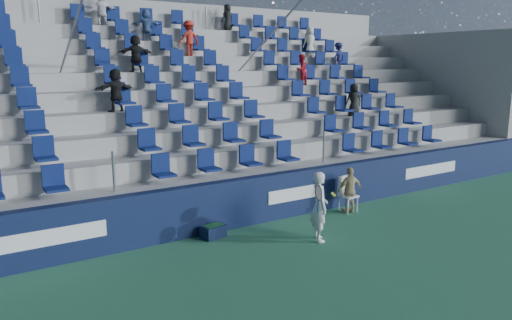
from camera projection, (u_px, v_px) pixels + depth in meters
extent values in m
plane|color=#2F6E4A|center=(324.00, 268.00, 9.86)|extent=(70.00, 70.00, 0.00)
cube|color=#101B3D|center=(242.00, 202.00, 12.33)|extent=(24.00, 0.30, 1.20)
cube|color=white|center=(23.00, 242.00, 9.53)|extent=(3.20, 0.02, 0.34)
cube|color=white|center=(294.00, 194.00, 13.00)|extent=(1.60, 0.02, 0.34)
cube|color=white|center=(431.00, 170.00, 15.93)|extent=(2.40, 0.02, 0.34)
cube|color=#A3A39E|center=(230.00, 197.00, 12.81)|extent=(24.00, 0.85, 1.20)
cube|color=#A3A39E|center=(214.00, 181.00, 13.46)|extent=(24.00, 0.85, 1.70)
cube|color=#A3A39E|center=(200.00, 166.00, 14.11)|extent=(24.00, 0.85, 2.20)
cube|color=#A3A39E|center=(187.00, 153.00, 14.76)|extent=(24.00, 0.85, 2.70)
cube|color=#A3A39E|center=(175.00, 141.00, 15.42)|extent=(24.00, 0.85, 3.20)
cube|color=#A3A39E|center=(164.00, 130.00, 16.07)|extent=(24.00, 0.85, 3.70)
cube|color=#A3A39E|center=(154.00, 120.00, 16.72)|extent=(24.00, 0.85, 4.20)
cube|color=#A3A39E|center=(144.00, 110.00, 17.37)|extent=(24.00, 0.85, 4.70)
cube|color=#A3A39E|center=(135.00, 102.00, 18.02)|extent=(24.00, 0.85, 5.20)
cube|color=#A3A39E|center=(129.00, 87.00, 18.48)|extent=(24.00, 0.50, 6.20)
cube|color=#A3A39E|center=(428.00, 95.00, 21.54)|extent=(0.30, 7.65, 5.20)
cube|color=#0D1C50|center=(230.00, 161.00, 12.62)|extent=(16.05, 0.50, 0.70)
cube|color=#0D1C50|center=(213.00, 137.00, 13.23)|extent=(16.05, 0.50, 0.70)
cube|color=#0D1C50|center=(199.00, 115.00, 13.83)|extent=(16.05, 0.50, 0.70)
cube|color=#0D1C50|center=(185.00, 96.00, 14.43)|extent=(16.05, 0.50, 0.70)
cube|color=#0D1C50|center=(173.00, 77.00, 15.04)|extent=(16.05, 0.50, 0.70)
cube|color=#0D1C50|center=(161.00, 61.00, 15.64)|extent=(16.05, 0.50, 0.70)
cube|color=#0D1C50|center=(151.00, 45.00, 16.25)|extent=(16.05, 0.50, 0.70)
cube|color=#0D1C50|center=(141.00, 31.00, 16.85)|extent=(16.05, 0.50, 0.70)
cube|color=#0D1C50|center=(131.00, 17.00, 17.45)|extent=(16.05, 0.50, 0.70)
cylinder|color=gray|center=(67.00, 49.00, 13.28)|extent=(0.06, 7.68, 4.55)
cylinder|color=gray|center=(256.00, 51.00, 16.48)|extent=(0.06, 7.68, 4.55)
imported|color=black|center=(136.00, 54.00, 15.12)|extent=(1.05, 0.41, 1.11)
imported|color=silver|center=(101.00, 9.00, 16.81)|extent=(1.07, 0.40, 1.13)
imported|color=black|center=(116.00, 90.00, 13.26)|extent=(1.10, 0.50, 1.14)
imported|color=red|center=(189.00, 38.00, 16.88)|extent=(0.80, 0.51, 1.18)
imported|color=red|center=(301.00, 70.00, 17.55)|extent=(0.62, 0.55, 1.07)
imported|color=silver|center=(310.00, 42.00, 19.68)|extent=(0.59, 0.41, 1.16)
imported|color=#426192|center=(146.00, 25.00, 16.88)|extent=(1.03, 0.62, 1.05)
imported|color=black|center=(354.00, 100.00, 16.85)|extent=(0.62, 0.50, 1.09)
imported|color=black|center=(228.00, 17.00, 19.43)|extent=(0.54, 0.40, 1.02)
imported|color=#1B1E51|center=(338.00, 56.00, 19.49)|extent=(0.76, 0.55, 1.06)
imported|color=white|center=(319.00, 206.00, 11.26)|extent=(0.59, 0.69, 1.60)
cylinder|color=navy|center=(318.00, 206.00, 10.90)|extent=(0.03, 0.03, 0.28)
torus|color=black|center=(319.00, 193.00, 10.85)|extent=(0.30, 0.17, 0.28)
plane|color=#262626|center=(319.00, 193.00, 10.85)|extent=(0.30, 0.16, 0.29)
sphere|color=#D5E836|center=(334.00, 195.00, 11.18)|extent=(0.07, 0.07, 0.07)
sphere|color=#D5E836|center=(332.00, 193.00, 11.23)|extent=(0.07, 0.07, 0.07)
cube|color=white|center=(348.00, 196.00, 13.48)|extent=(0.47, 0.47, 0.04)
cube|color=white|center=(344.00, 185.00, 13.60)|extent=(0.43, 0.08, 0.53)
cylinder|color=white|center=(348.00, 207.00, 13.29)|extent=(0.03, 0.03, 0.43)
cylinder|color=white|center=(357.00, 205.00, 13.48)|extent=(0.03, 0.03, 0.43)
cylinder|color=white|center=(339.00, 204.00, 13.58)|extent=(0.03, 0.03, 0.43)
cylinder|color=white|center=(348.00, 202.00, 13.76)|extent=(0.03, 0.03, 0.43)
imported|color=tan|center=(350.00, 190.00, 13.40)|extent=(0.78, 0.44, 1.25)
cube|color=#101B3A|center=(213.00, 231.00, 11.55)|extent=(0.60, 0.45, 0.30)
cube|color=#1E662D|center=(213.00, 229.00, 11.54)|extent=(0.48, 0.33, 0.18)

